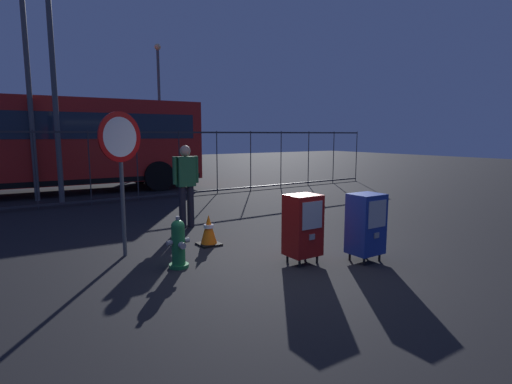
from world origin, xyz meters
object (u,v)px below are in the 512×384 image
Objects in this scene: newspaper_box_primary at (303,225)px; stop_sign at (121,154)px; street_light_far_right at (52,50)px; traffic_cone at (209,230)px; fire_hydrant at (178,244)px; pedestrian at (186,181)px; street_light_near_left at (26,47)px; bus_near at (30,140)px; newspaper_box_secondary at (366,224)px; street_light_near_right at (159,98)px.

stop_sign is at bearing 139.38° from newspaper_box_primary.
street_light_far_right is (-0.10, 5.77, 2.46)m from stop_sign.
street_light_far_right reaches higher than traffic_cone.
newspaper_box_primary is at bearing -26.59° from fire_hydrant.
fire_hydrant is 2.60m from pedestrian.
pedestrian is 0.23× the size of street_light_near_left.
stop_sign is 1.34× the size of pedestrian.
pedestrian is at bearing 63.54° from fire_hydrant.
bus_near is (-1.95, 8.36, 1.45)m from traffic_cone.
street_light_far_right is at bearing 110.72° from newspaper_box_secondary.
street_light_near_right is at bearing 76.89° from newspaper_box_primary.
newspaper_box_secondary is 0.46× the size of stop_sign.
street_light_far_right reaches higher than newspaper_box_secondary.
newspaper_box_primary is 16.27m from street_light_near_right.
stop_sign reaches higher than pedestrian.
stop_sign is 6.28m from street_light_far_right.
newspaper_box_secondary is (0.84, -0.45, 0.00)m from newspaper_box_primary.
newspaper_box_primary is 0.14× the size of street_light_near_left.
newspaper_box_secondary is at bearing -99.85° from street_light_near_right.
newspaper_box_secondary is 2.62m from traffic_cone.
newspaper_box_primary is 0.46× the size of stop_sign.
stop_sign reaches higher than newspaper_box_primary.
bus_near is (-1.05, 9.19, 1.36)m from fire_hydrant.
traffic_cone is (-0.72, 1.63, -0.31)m from newspaper_box_primary.
stop_sign is at bearing -83.21° from bus_near.
bus_near reaches higher than fire_hydrant.
stop_sign is at bearing -84.92° from street_light_near_left.
street_light_near_right reaches higher than pedestrian.
pedestrian is (-1.33, 3.52, 0.38)m from newspaper_box_secondary.
street_light_near_right is at bearing 72.68° from traffic_cone.
newspaper_box_secondary is at bearing -68.57° from street_light_near_left.
newspaper_box_primary is at bearing -103.11° from street_light_near_right.
pedestrian reaches higher than newspaper_box_primary.
newspaper_box_primary is 0.15× the size of street_light_far_right.
newspaper_box_primary is 0.96m from newspaper_box_secondary.
street_light_near_right reaches higher than traffic_cone.
pedestrian reaches higher than traffic_cone.
newspaper_box_secondary is at bearing -69.30° from pedestrian.
traffic_cone is 0.08× the size of street_light_near_right.
bus_near is at bearing 104.95° from newspaper_box_primary.
street_light_near_left reaches higher than street_light_far_right.
fire_hydrant is at bearing 152.87° from newspaper_box_secondary.
pedestrian is at bearing -68.10° from street_light_near_left.
stop_sign is 0.21× the size of bus_near.
street_light_near_left reaches higher than pedestrian.
street_light_near_right is at bearing 80.15° from newspaper_box_secondary.
newspaper_box_secondary is (2.46, -1.26, 0.22)m from fire_hydrant.
stop_sign is 2.15m from pedestrian.
newspaper_box_secondary is 0.16× the size of street_light_near_right.
newspaper_box_secondary is 0.15× the size of street_light_far_right.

